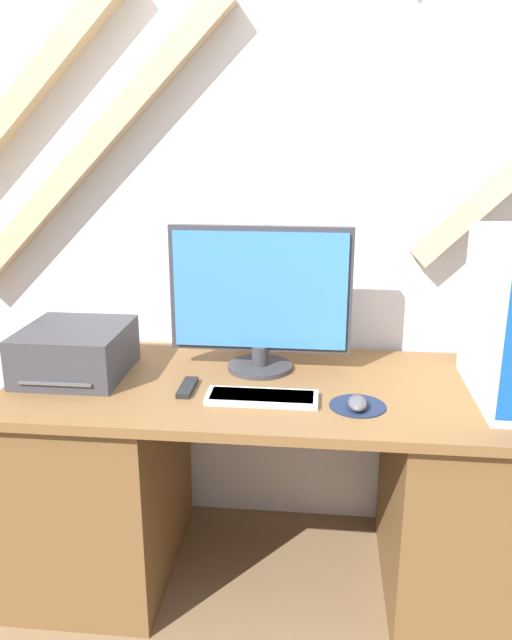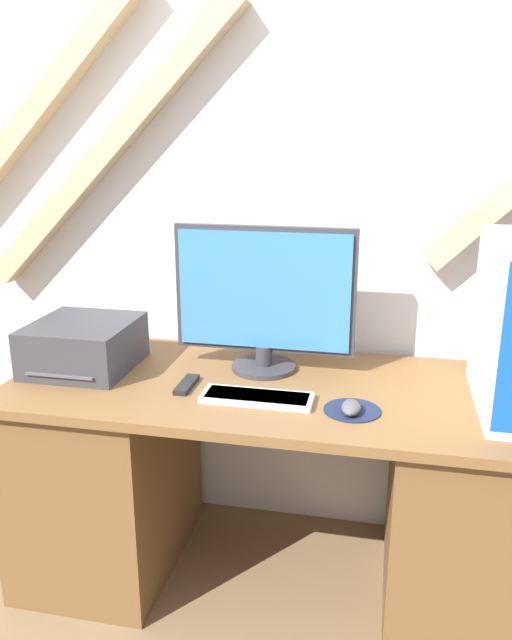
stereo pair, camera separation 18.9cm
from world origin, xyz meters
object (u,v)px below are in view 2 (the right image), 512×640
object	(u,v)px
mouse	(351,407)
remote_control	(187,385)
keyboard	(257,397)
monitor	(264,297)
printer	(84,345)

from	to	relation	value
mouse	remote_control	bearing A→B (deg)	169.95
keyboard	mouse	size ratio (longest dim) A/B	3.49
monitor	remote_control	size ratio (longest dim) A/B	4.12
mouse	keyboard	bearing A→B (deg)	172.68
monitor	keyboard	size ratio (longest dim) A/B	1.79
mouse	monitor	bearing A→B (deg)	136.27
monitor	mouse	world-z (taller)	monitor
mouse	remote_control	size ratio (longest dim) A/B	0.66
printer	remote_control	distance (m)	0.40
monitor	keyboard	distance (m)	0.35
keyboard	remote_control	size ratio (longest dim) A/B	2.30
keyboard	mouse	xyz separation A→B (m)	(0.27, -0.04, 0.01)
remote_control	keyboard	bearing A→B (deg)	-13.19
printer	remote_control	size ratio (longest dim) A/B	2.42
monitor	mouse	xyz separation A→B (m)	(0.31, -0.29, -0.23)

